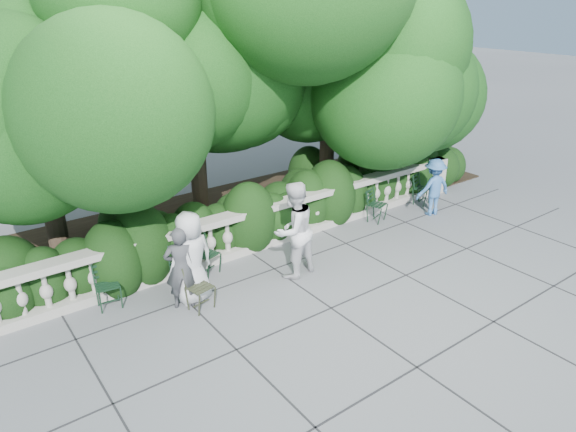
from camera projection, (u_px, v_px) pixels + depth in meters
ground at (317, 277)px, 10.31m from camera, size 90.00×90.00×0.00m
balustrade at (267, 226)px, 11.45m from camera, size 12.00×0.44×1.00m
shrub_hedge at (240, 227)px, 12.53m from camera, size 15.00×2.60×1.70m
tree_canopy at (255, 56)px, 11.47m from camera, size 15.04×6.52×6.78m
chair_a at (113, 311)px, 9.23m from camera, size 0.49×0.53×0.84m
chair_b at (183, 290)px, 9.86m from camera, size 0.57×0.59×0.84m
chair_c at (214, 276)px, 10.37m from camera, size 0.57×0.60×0.84m
chair_d at (381, 222)px, 12.81m from camera, size 0.57×0.60×0.84m
chair_f at (426, 205)px, 13.86m from camera, size 0.56×0.59×0.84m
chair_weathered at (207, 312)px, 9.20m from camera, size 0.53×0.56×0.84m
person_businessman at (191, 258)px, 9.22m from camera, size 0.89×0.61×1.76m
person_woman_grey at (181, 268)px, 9.08m from camera, size 0.67×0.57×1.56m
person_casual_man at (294, 230)px, 10.05m from camera, size 1.06×0.89×1.97m
person_older_blue at (433, 187)px, 13.00m from camera, size 1.05×0.73×1.48m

